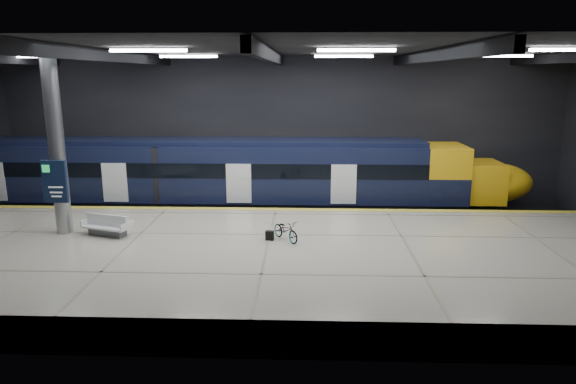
{
  "coord_description": "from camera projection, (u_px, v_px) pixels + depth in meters",
  "views": [
    {
      "loc": [
        1.37,
        -19.76,
        7.11
      ],
      "look_at": [
        0.6,
        1.5,
        2.2
      ],
      "focal_mm": 32.0,
      "sensor_mm": 36.0,
      "label": 1
    }
  ],
  "objects": [
    {
      "name": "rails",
      "position": [
        279.0,
        215.0,
        26.23
      ],
      "size": [
        30.0,
        1.52,
        0.16
      ],
      "color": "gray",
      "rests_on": "ground"
    },
    {
      "name": "bench",
      "position": [
        107.0,
        228.0,
        19.51
      ],
      "size": [
        2.0,
        1.29,
        0.82
      ],
      "rotation": [
        0.0,
        0.0,
        -0.31
      ],
      "color": "#595B60",
      "rests_on": "platform"
    },
    {
      "name": "train",
      "position": [
        219.0,
        176.0,
        25.89
      ],
      "size": [
        29.4,
        2.84,
        3.79
      ],
      "color": "black",
      "rests_on": "ground"
    },
    {
      "name": "bicycle",
      "position": [
        286.0,
        230.0,
        18.9
      ],
      "size": [
        1.3,
        1.51,
        0.78
      ],
      "primitive_type": "imported",
      "rotation": [
        0.0,
        0.0,
        0.64
      ],
      "color": "#99999E",
      "rests_on": "platform"
    },
    {
      "name": "ground",
      "position": [
        272.0,
        253.0,
        20.89
      ],
      "size": [
        30.0,
        30.0,
        0.0
      ],
      "primitive_type": "plane",
      "color": "black",
      "rests_on": "ground"
    },
    {
      "name": "info_column",
      "position": [
        56.0,
        146.0,
        19.17
      ],
      "size": [
        0.9,
        0.78,
        6.9
      ],
      "color": "#9EA0A5",
      "rests_on": "platform"
    },
    {
      "name": "safety_strip",
      "position": [
        276.0,
        209.0,
        23.32
      ],
      "size": [
        30.0,
        0.4,
        0.01
      ],
      "primitive_type": "cube",
      "color": "gold",
      "rests_on": "platform"
    },
    {
      "name": "platform",
      "position": [
        267.0,
        262.0,
        18.34
      ],
      "size": [
        30.0,
        11.0,
        1.1
      ],
      "primitive_type": "cube",
      "color": "#BDB4A0",
      "rests_on": "ground"
    },
    {
      "name": "pannier_bag",
      "position": [
        270.0,
        236.0,
        18.97
      ],
      "size": [
        0.33,
        0.23,
        0.35
      ],
      "primitive_type": "cube",
      "rotation": [
        0.0,
        0.0,
        -0.17
      ],
      "color": "black",
      "rests_on": "platform"
    },
    {
      "name": "room_shell",
      "position": [
        271.0,
        111.0,
        19.61
      ],
      "size": [
        30.1,
        16.1,
        8.05
      ],
      "color": "black",
      "rests_on": "ground"
    }
  ]
}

